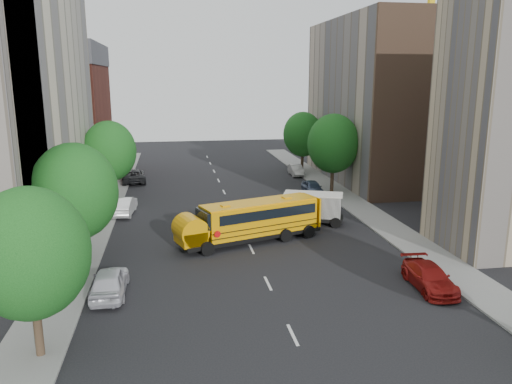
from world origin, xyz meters
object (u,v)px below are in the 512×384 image
object	(u,v)px
school_bus	(249,220)
parked_car_3	(429,277)
safari_truck	(307,207)
street_tree_1	(75,192)
parked_car_4	(313,188)
parked_car_1	(124,205)
street_tree_2	(109,151)
street_tree_4	(333,144)
street_tree_0	(30,254)
parked_car_5	(296,170)
street_tree_5	(303,134)
parked_car_2	(133,176)
parked_car_0	(109,282)

from	to	relation	value
school_bus	parked_car_3	size ratio (longest dim) A/B	2.33
school_bus	safari_truck	xyz separation A→B (m)	(5.40, 3.97, -0.35)
street_tree_1	parked_car_4	world-z (taller)	street_tree_1
safari_truck	parked_car_1	xyz separation A→B (m)	(-15.00, 5.26, -0.55)
street_tree_2	street_tree_4	bearing A→B (deg)	0.00
parked_car_3	street_tree_1	bearing A→B (deg)	165.85
parked_car_3	safari_truck	bearing A→B (deg)	106.60
street_tree_0	parked_car_5	world-z (taller)	street_tree_0
street_tree_1	safari_truck	size ratio (longest dim) A/B	1.28
street_tree_5	parked_car_1	size ratio (longest dim) A/B	1.60
street_tree_0	parked_car_2	size ratio (longest dim) A/B	1.34
street_tree_2	parked_car_2	distance (m)	9.63
street_tree_5	school_bus	xyz separation A→B (m)	(-10.88, -26.38, -3.03)
street_tree_2	street_tree_5	size ratio (longest dim) A/B	1.03
parked_car_0	parked_car_2	distance (m)	30.71
parked_car_0	parked_car_1	distance (m)	16.95
street_tree_1	parked_car_3	xyz separation A→B (m)	(19.80, -6.20, -4.28)
street_tree_0	parked_car_1	xyz separation A→B (m)	(1.52, 22.86, -3.87)
street_tree_1	parked_car_5	distance (m)	34.65
street_tree_0	parked_car_0	distance (m)	7.41
parked_car_3	parked_car_5	xyz separation A→B (m)	(0.80, 33.72, -0.02)
street_tree_2	street_tree_0	bearing A→B (deg)	-90.00
street_tree_1	parked_car_1	size ratio (longest dim) A/B	1.68
street_tree_4	parked_car_2	world-z (taller)	street_tree_4
street_tree_2	street_tree_5	distance (m)	25.06
street_tree_1	street_tree_5	world-z (taller)	street_tree_1
safari_truck	parked_car_4	distance (m)	10.45
street_tree_1	parked_car_0	distance (m)	6.24
street_tree_1	parked_car_0	size ratio (longest dim) A/B	1.74
school_bus	parked_car_5	bearing A→B (deg)	49.74
street_tree_0	safari_truck	size ratio (longest dim) A/B	1.20
street_tree_2	safari_truck	size ratio (longest dim) A/B	1.25
street_tree_4	parked_car_0	distance (m)	29.97
parked_car_0	parked_car_5	distance (m)	36.57
street_tree_5	parked_car_2	size ratio (longest dim) A/B	1.36
parked_car_3	parked_car_4	bearing A→B (deg)	93.23
street_tree_4	parked_car_3	distance (m)	24.69
parked_car_2	parked_car_3	bearing A→B (deg)	113.58
street_tree_1	school_bus	bearing A→B (deg)	18.04
street_tree_1	street_tree_2	bearing A→B (deg)	90.00
safari_truck	parked_car_2	xyz separation A→B (m)	(-15.12, 19.03, -0.56)
street_tree_5	parked_car_1	xyz separation A→B (m)	(-20.48, -17.14, -3.93)
street_tree_4	safari_truck	world-z (taller)	street_tree_4
school_bus	parked_car_4	distance (m)	16.40
street_tree_0	parked_car_1	bearing A→B (deg)	86.20
street_tree_4	safari_truck	size ratio (longest dim) A/B	1.31
safari_truck	parked_car_2	size ratio (longest dim) A/B	1.12
street_tree_5	parked_car_2	world-z (taller)	street_tree_5
parked_car_1	parked_car_4	xyz separation A→B (m)	(18.28, 4.64, -0.08)
street_tree_5	parked_car_3	xyz separation A→B (m)	(-2.20, -36.20, -4.03)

